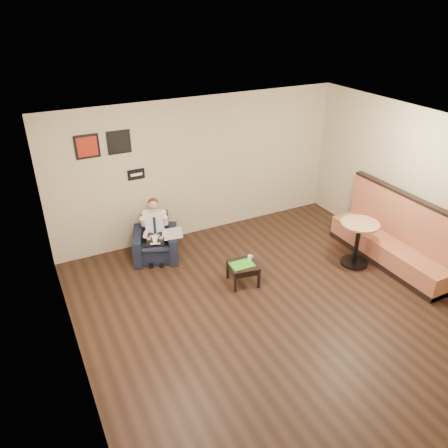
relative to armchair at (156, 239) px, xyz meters
name	(u,v)px	position (x,y,z in m)	size (l,w,h in m)	color
ground	(279,310)	(1.21, -2.41, -0.40)	(6.00, 6.00, 0.00)	black
wall_back	(200,168)	(1.21, 0.59, 1.00)	(6.00, 0.02, 2.80)	beige
wall_left	(70,290)	(-1.79, -2.41, 1.00)	(0.02, 6.00, 2.80)	beige
wall_right	(431,195)	(4.21, -2.41, 1.00)	(0.02, 6.00, 2.80)	beige
ceiling	(292,139)	(1.21, -2.41, 2.40)	(6.00, 6.00, 0.02)	white
seating_sign	(136,174)	(-0.09, 0.58, 1.10)	(0.32, 0.02, 0.20)	black
art_print_left	(87,147)	(-0.89, 0.58, 1.75)	(0.42, 0.03, 0.42)	#A12513
art_print_right	(119,142)	(-0.34, 0.58, 1.75)	(0.42, 0.03, 0.42)	black
armchair	(156,239)	(0.00, 0.00, 0.00)	(0.82, 0.82, 0.79)	black
seated_man	(155,235)	(-0.04, -0.10, 0.15)	(0.52, 0.77, 1.08)	silver
lap_papers	(155,240)	(-0.06, -0.18, 0.09)	(0.18, 0.26, 0.01)	white
newspaper	(173,233)	(0.28, -0.19, 0.14)	(0.34, 0.43, 0.01)	silver
side_table	(243,273)	(1.06, -1.48, -0.20)	(0.47, 0.47, 0.39)	black
green_folder	(242,265)	(1.03, -1.50, 0.00)	(0.39, 0.28, 0.01)	green
coffee_mug	(250,257)	(1.23, -1.41, 0.03)	(0.07, 0.07, 0.08)	white
smartphone	(243,259)	(1.12, -1.36, 0.00)	(0.12, 0.06, 0.01)	black
banquette	(392,231)	(3.80, -2.10, 0.26)	(0.61, 2.55, 1.30)	#AC5D42
cafe_table	(357,243)	(3.21, -1.88, 0.03)	(0.69, 0.69, 0.85)	#AA7D5C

